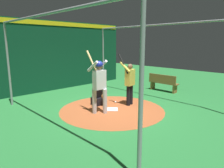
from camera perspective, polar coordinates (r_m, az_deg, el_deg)
The scene contains 12 objects.
ground_plane at distance 7.57m, azimuth 0.00°, elevation -7.07°, with size 25.21×25.21×0.00m, color #287A38.
dirt_circle at distance 7.56m, azimuth 0.00°, elevation -7.05°, with size 3.78×3.78×0.01m, color #AD562D.
home_plate at distance 7.56m, azimuth 0.00°, elevation -6.98°, with size 0.42×0.42×0.01m, color white.
batter at distance 6.92m, azimuth -3.59°, elevation 0.60°, with size 0.68×0.49×2.14m.
catcher at distance 8.02m, azimuth -3.77°, elevation -3.15°, with size 0.58×0.40×0.98m.
visitor at distance 7.93m, azimuth 4.90°, elevation 0.70°, with size 0.54×0.55×1.99m.
back_wall at distance 10.82m, azimuth -16.78°, elevation 7.47°, with size 0.22×9.21×3.47m.
cage_frame at distance 7.18m, azimuth 0.00°, elevation 10.07°, with size 6.35×4.88×3.14m.
bench at distance 10.57m, azimuth 13.92°, elevation 0.37°, with size 1.51×0.36×0.85m.
baseball_0 at distance 8.11m, azimuth -2.24°, elevation -5.49°, with size 0.07×0.07×0.07m, color white.
baseball_1 at distance 8.34m, azimuth 0.97°, elevation -5.00°, with size 0.07×0.07×0.07m, color white.
baseball_2 at distance 8.02m, azimuth -2.26°, elevation -5.69°, with size 0.07×0.07×0.07m, color white.
Camera 1 is at (5.13, -5.02, 2.39)m, focal length 33.04 mm.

